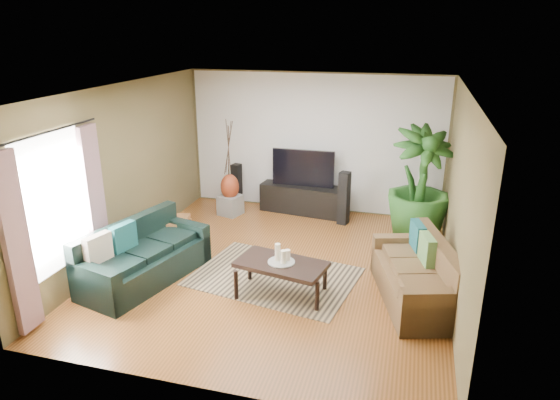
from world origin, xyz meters
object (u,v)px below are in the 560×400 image
(speaker_right, at_px, (344,198))
(potted_plant, at_px, (420,184))
(side_table, at_px, (172,234))
(television, at_px, (303,168))
(pedestal, at_px, (230,205))
(coffee_table, at_px, (281,278))
(sofa_left, at_px, (145,253))
(vase, at_px, (230,187))
(tv_stand, at_px, (303,199))
(sofa_right, at_px, (415,272))
(speaker_left, at_px, (237,185))

(speaker_right, height_order, potted_plant, potted_plant)
(potted_plant, bearing_deg, side_table, -157.03)
(television, bearing_deg, pedestal, -159.65)
(coffee_table, bearing_deg, pedestal, 134.22)
(sofa_left, height_order, vase, sofa_left)
(coffee_table, distance_m, television, 3.30)
(tv_stand, distance_m, speaker_right, 0.97)
(coffee_table, distance_m, speaker_right, 2.86)
(sofa_left, bearing_deg, tv_stand, -10.70)
(vase, bearing_deg, speaker_right, 2.71)
(sofa_left, distance_m, tv_stand, 3.67)
(speaker_right, relative_size, pedestal, 2.57)
(sofa_right, relative_size, vase, 3.56)
(sofa_right, xyz_separation_m, side_table, (-3.85, 0.60, -0.15))
(speaker_right, distance_m, side_table, 3.17)
(tv_stand, bearing_deg, coffee_table, -75.41)
(speaker_left, xyz_separation_m, side_table, (-0.30, -2.29, -0.17))
(sofa_left, xyz_separation_m, coffee_table, (2.01, 0.10, -0.18))
(speaker_left, height_order, speaker_right, speaker_right)
(sofa_right, height_order, vase, sofa_right)
(sofa_right, bearing_deg, vase, -140.65)
(coffee_table, distance_m, side_table, 2.29)
(sofa_left, xyz_separation_m, speaker_left, (0.21, 3.31, 0.02))
(speaker_left, bearing_deg, coffee_table, -47.29)
(sofa_right, distance_m, coffee_table, 1.79)
(tv_stand, relative_size, potted_plant, 0.85)
(speaker_left, distance_m, pedestal, 0.56)
(sofa_right, height_order, speaker_left, speaker_left)
(sofa_right, relative_size, tv_stand, 1.07)
(sofa_left, distance_m, television, 3.70)
(coffee_table, xyz_separation_m, vase, (-1.76, 2.71, 0.32))
(sofa_right, height_order, speaker_right, speaker_right)
(side_table, bearing_deg, speaker_right, 36.80)
(television, distance_m, potted_plant, 2.27)
(sofa_left, relative_size, television, 1.63)
(tv_stand, bearing_deg, television, -172.97)
(sofa_right, bearing_deg, tv_stand, -159.39)
(tv_stand, bearing_deg, speaker_right, -17.37)
(speaker_left, bearing_deg, sofa_left, -80.24)
(coffee_table, xyz_separation_m, side_table, (-2.10, 0.92, 0.03))
(side_table, bearing_deg, coffee_table, -23.65)
(sofa_right, height_order, television, television)
(vase, bearing_deg, tv_stand, 20.35)
(sofa_left, bearing_deg, coffee_table, -72.18)
(coffee_table, relative_size, tv_stand, 0.72)
(television, height_order, speaker_left, television)
(sofa_left, xyz_separation_m, tv_stand, (1.59, 3.31, -0.15))
(tv_stand, distance_m, television, 0.63)
(television, height_order, speaker_right, television)
(tv_stand, distance_m, speaker_left, 1.39)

